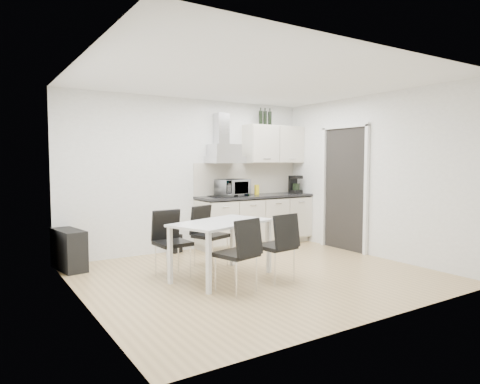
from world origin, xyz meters
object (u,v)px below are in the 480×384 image
object	(u,v)px
kitchenette	(256,200)
chair_near_right	(275,247)
chair_far_right	(211,236)
floor_speaker	(175,243)
chair_near_left	(236,255)
dining_table	(222,228)
chair_far_left	(173,244)
guitar_amp	(69,250)

from	to	relation	value
kitchenette	chair_near_right	world-z (taller)	kitchenette
chair_far_right	floor_speaker	xyz separation A→B (m)	(-0.06, 1.14, -0.29)
kitchenette	chair_near_left	xyz separation A→B (m)	(-1.84, -2.23, -0.39)
chair_near_left	floor_speaker	world-z (taller)	chair_near_left
dining_table	chair_near_right	xyz separation A→B (m)	(0.50, -0.49, -0.22)
chair_far_right	dining_table	bearing A→B (deg)	52.43
kitchenette	chair_far_right	world-z (taller)	kitchenette
chair_far_left	guitar_amp	world-z (taller)	chair_far_left
chair_far_right	guitar_amp	distance (m)	2.01
chair_near_right	floor_speaker	world-z (taller)	chair_near_right
guitar_amp	dining_table	bearing A→B (deg)	-53.12
chair_far_right	chair_far_left	bearing A→B (deg)	-2.48
chair_far_left	floor_speaker	size ratio (longest dim) A/B	2.88
dining_table	chair_near_left	distance (m)	0.67
chair_far_left	chair_far_right	world-z (taller)	same
dining_table	kitchenette	bearing A→B (deg)	25.31
guitar_amp	chair_near_left	bearing A→B (deg)	-65.52
kitchenette	chair_far_left	distance (m)	2.53
chair_near_right	kitchenette	bearing A→B (deg)	54.03
floor_speaker	dining_table	bearing A→B (deg)	-113.79
dining_table	floor_speaker	size ratio (longest dim) A/B	4.87
chair_far_left	chair_near_right	world-z (taller)	same
kitchenette	chair_near_left	world-z (taller)	kitchenette
kitchenette	chair_far_right	size ratio (longest dim) A/B	2.86
chair_near_left	chair_near_right	bearing A→B (deg)	-4.48
dining_table	floor_speaker	world-z (taller)	dining_table
kitchenette	dining_table	bearing A→B (deg)	-135.87
floor_speaker	guitar_amp	bearing A→B (deg)	168.65
dining_table	chair_near_right	world-z (taller)	chair_near_right
kitchenette	floor_speaker	bearing A→B (deg)	173.87
dining_table	chair_far_right	world-z (taller)	chair_far_right
chair_near_left	guitar_amp	xyz separation A→B (m)	(-1.44, 2.15, -0.15)
chair_far_right	chair_near_right	distance (m)	1.18
chair_far_right	chair_near_right	size ratio (longest dim) A/B	1.00
chair_near_left	chair_near_right	size ratio (longest dim) A/B	1.00
chair_far_left	guitar_amp	bearing A→B (deg)	-49.35
guitar_amp	chair_far_right	bearing A→B (deg)	-35.84
dining_table	chair_far_left	distance (m)	0.69
chair_near_right	guitar_amp	world-z (taller)	chair_near_right
chair_far_right	chair_near_left	xyz separation A→B (m)	(-0.36, -1.25, 0.00)
chair_far_left	floor_speaker	distance (m)	1.55
chair_near_right	guitar_amp	distance (m)	2.93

